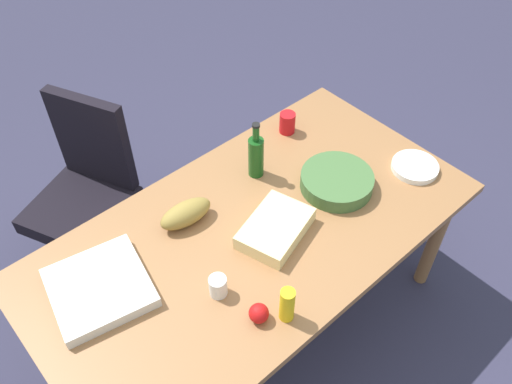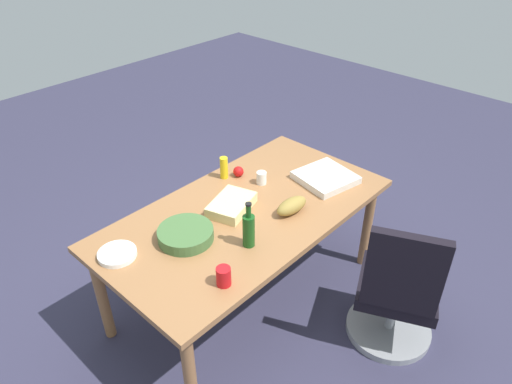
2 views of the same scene
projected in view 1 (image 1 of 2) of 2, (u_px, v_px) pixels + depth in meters
name	position (u px, v px, depth m)	size (l,w,h in m)	color
ground_plane	(254.00, 321.00, 2.82)	(10.00, 10.00, 0.00)	#313048
conference_table	(254.00, 241.00, 2.32)	(1.94, 1.03, 0.77)	#95653D
office_chair	(89.00, 207.00, 2.87)	(0.64, 0.64, 0.99)	gray
paper_plate_stack	(415.00, 167.00, 2.50)	(0.22, 0.22, 0.03)	white
mustard_bottle	(287.00, 305.00, 1.91)	(0.06, 0.06, 0.16)	yellow
bread_loaf	(186.00, 214.00, 2.26)	(0.24, 0.11, 0.10)	olive
apple_red	(259.00, 313.00, 1.94)	(0.08, 0.08, 0.08)	red
pizza_box	(100.00, 288.00, 2.03)	(0.36, 0.36, 0.05)	silver
red_solo_cup	(287.00, 123.00, 2.67)	(0.08, 0.08, 0.11)	red
sheet_cake	(275.00, 228.00, 2.22)	(0.32, 0.22, 0.07)	beige
wine_bottle	(256.00, 155.00, 2.41)	(0.09, 0.09, 0.30)	#164A17
paper_cup	(218.00, 286.00, 2.01)	(0.07, 0.07, 0.09)	white
salad_bowl	(337.00, 181.00, 2.41)	(0.33, 0.33, 0.07)	#416736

